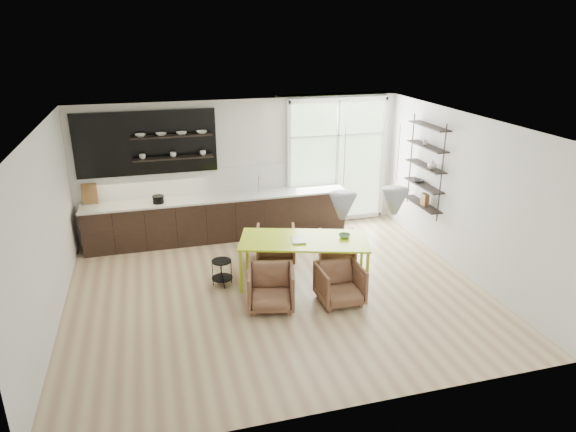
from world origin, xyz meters
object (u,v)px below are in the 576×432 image
object	(u,v)px
armchair_front_right	(340,284)
wire_stool	(222,269)
armchair_back_right	(337,248)
dining_table	(304,242)
armchair_front_left	(271,288)
armchair_back_left	(276,244)

from	to	relation	value
armchair_front_right	wire_stool	distance (m)	2.11
armchair_back_right	armchair_front_right	distance (m)	1.47
armchair_front_right	wire_stool	world-z (taller)	armchair_front_right
dining_table	armchair_front_left	xyz separation A→B (m)	(-0.78, -0.72, -0.42)
dining_table	armchair_back_left	world-z (taller)	dining_table
armchair_back_left	armchair_back_right	size ratio (longest dim) A/B	1.08
dining_table	armchair_front_right	xyz separation A→B (m)	(0.35, -0.87, -0.43)
armchair_back_left	armchair_front_right	bearing A→B (deg)	122.65
armchair_front_left	wire_stool	size ratio (longest dim) A/B	1.62
dining_table	armchair_back_left	size ratio (longest dim) A/B	3.22
armchair_front_left	armchair_front_right	xyz separation A→B (m)	(1.14, -0.15, -0.02)
armchair_back_left	armchair_back_right	distance (m)	1.19
dining_table	wire_stool	xyz separation A→B (m)	(-1.43, 0.26, -0.46)
dining_table	wire_stool	world-z (taller)	dining_table
dining_table	armchair_front_right	distance (m)	1.03
wire_stool	armchair_back_left	bearing A→B (deg)	31.33
armchair_back_right	armchair_back_left	bearing A→B (deg)	-6.56
armchair_front_right	armchair_back_right	bearing A→B (deg)	70.33
armchair_back_left	wire_stool	size ratio (longest dim) A/B	1.62
armchair_front_right	armchair_front_left	bearing A→B (deg)	171.76
armchair_front_left	wire_stool	world-z (taller)	armchair_front_left
dining_table	wire_stool	bearing A→B (deg)	-172.68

